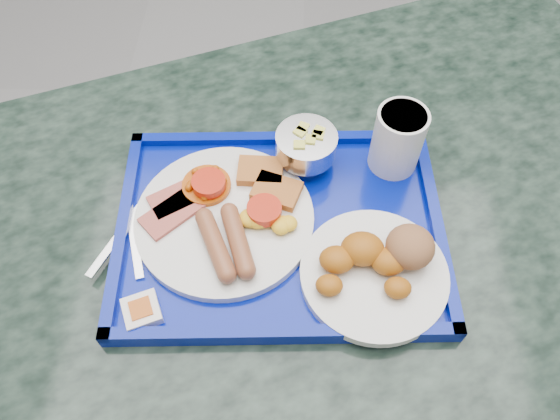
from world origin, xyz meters
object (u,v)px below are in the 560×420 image
tray (280,228)px  juice_cup (398,138)px  main_plate (229,215)px  table (306,307)px  fruit_bowl (306,145)px  bread_plate (378,265)px

tray → juice_cup: 0.21m
tray → main_plate: (-0.07, 0.01, 0.02)m
table → main_plate: main_plate is taller
table → fruit_bowl: bearing=95.1°
tray → main_plate: 0.07m
bread_plate → tray: bearing=153.1°
table → juice_cup: bearing=50.1°
table → juice_cup: 0.33m
tray → fruit_bowl: 0.13m
tray → juice_cup: bearing=36.5°
table → bread_plate: 0.26m
main_plate → bread_plate: 0.21m
tray → fruit_bowl: bearing=73.8°
bread_plate → juice_cup: juice_cup is taller
juice_cup → main_plate: bearing=-154.1°
table → main_plate: 0.26m
tray → juice_cup: juice_cup is taller
bread_plate → fruit_bowl: size_ratio=2.16×
tray → fruit_bowl: size_ratio=5.24×
main_plate → bread_plate: size_ratio=1.29×
tray → main_plate: bearing=174.2°
fruit_bowl → juice_cup: size_ratio=0.88×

